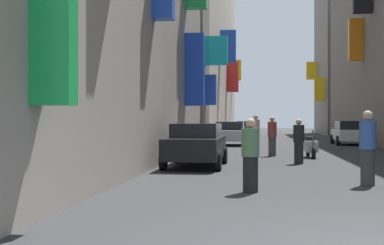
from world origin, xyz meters
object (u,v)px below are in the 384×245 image
parked_car_red (235,130)px  pedestrian_far_away (272,136)px  scooter_black (365,140)px  parked_car_white (350,132)px  parked_car_silver (230,133)px  scooter_silver (311,146)px  scooter_blue (246,135)px  pedestrian_near_right (256,133)px  parked_car_black (196,144)px  pedestrian_near_left (299,142)px  scooter_white (248,136)px  parked_car_blue (244,128)px  scooter_red (215,147)px  pedestrian_mid_street (250,156)px  pedestrian_crossing (368,148)px

parked_car_red → pedestrian_far_away: size_ratio=2.41×
scooter_black → parked_car_white: bearing=89.7°
parked_car_silver → parked_car_red: parked_car_silver is taller
scooter_silver → scooter_black: (3.52, 6.92, 0.00)m
parked_car_silver → scooter_black: size_ratio=2.02×
parked_car_white → scooter_silver: size_ratio=2.10×
parked_car_silver → scooter_silver: size_ratio=2.09×
parked_car_silver → parked_car_red: size_ratio=0.98×
parked_car_silver → scooter_blue: size_ratio=2.16×
pedestrian_near_right → scooter_silver: bearing=-59.0°
parked_car_black → scooter_blue: size_ratio=2.23×
parked_car_white → pedestrian_near_right: pedestrian_near_right is taller
scooter_blue → pedestrian_near_left: size_ratio=1.17×
scooter_white → pedestrian_near_left: bearing=-82.9°
parked_car_blue → pedestrian_near_left: pedestrian_near_left is taller
scooter_red → scooter_white: 14.82m
pedestrian_near_left → pedestrian_mid_street: (-1.54, -7.40, -0.01)m
parked_car_white → scooter_blue: bearing=140.2°
parked_car_black → scooter_silver: size_ratio=2.16×
pedestrian_near_right → pedestrian_far_away: size_ratio=1.07×
parked_car_white → pedestrian_crossing: size_ratio=2.27×
scooter_red → pedestrian_near_right: pedestrian_near_right is taller
scooter_white → pedestrian_mid_street: 24.51m
scooter_silver → scooter_blue: (-3.07, 17.30, -0.00)m
parked_car_silver → pedestrian_crossing: pedestrian_crossing is taller
parked_car_silver → pedestrian_near_left: bearing=-76.6°
scooter_black → pedestrian_near_right: pedestrian_near_right is taller
scooter_silver → scooter_red: bearing=-168.2°
parked_car_silver → pedestrian_far_away: pedestrian_far_away is taller
parked_car_blue → scooter_black: (7.32, -26.90, -0.30)m
scooter_white → scooter_blue: 3.32m
parked_car_red → parked_car_blue: size_ratio=0.95×
parked_car_silver → parked_car_black: 14.86m
pedestrian_crossing → parked_car_blue: bearing=95.6°
scooter_blue → pedestrian_crossing: bearing=-82.4°
parked_car_silver → pedestrian_near_left: (3.16, -13.32, 0.01)m
parked_car_black → scooter_white: size_ratio=2.41×
parked_car_silver → scooter_black: bearing=-24.0°
scooter_silver → pedestrian_near_left: pedestrian_near_left is taller
parked_car_red → pedestrian_far_away: pedestrian_far_away is taller
pedestrian_near_left → parked_car_red: bearing=97.5°
scooter_black → scooter_blue: 12.29m
scooter_white → pedestrian_near_right: 10.27m
parked_car_white → parked_car_red: parked_car_white is taller
parked_car_silver → scooter_red: (0.02, -11.01, -0.30)m
parked_car_silver → scooter_silver: (3.87, -10.20, -0.30)m
parked_car_blue → scooter_red: bearing=-90.1°
parked_car_blue → scooter_white: 19.86m
parked_car_white → scooter_silver: parked_car_white is taller
scooter_black → scooter_white: bearing=132.0°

